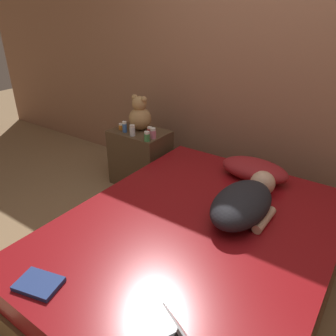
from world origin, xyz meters
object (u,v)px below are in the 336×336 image
(book, at_px, (39,284))
(teddy_bear, at_px, (140,115))
(bottle_clear, at_px, (132,130))
(bottle_orange, at_px, (121,127))
(bottle_pink, at_px, (153,133))
(bottle_green, at_px, (147,136))
(person_lying, at_px, (245,202))
(pillow, at_px, (254,170))
(bottle_red, at_px, (150,131))
(bottle_blue, at_px, (125,127))

(book, bearing_deg, teddy_bear, 114.00)
(bottle_clear, bearing_deg, bottle_orange, 162.35)
(bottle_pink, xyz_separation_m, book, (0.52, -1.59, -0.17))
(book, bearing_deg, bottle_green, 109.05)
(bottle_green, xyz_separation_m, book, (0.52, -1.51, -0.16))
(person_lying, xyz_separation_m, bottle_orange, (-1.48, 0.47, 0.06))
(bottle_pink, bearing_deg, bottle_green, -92.47)
(bottle_green, bearing_deg, person_lying, -19.22)
(pillow, distance_m, person_lying, 0.53)
(person_lying, height_order, teddy_bear, teddy_bear)
(pillow, height_order, teddy_bear, teddy_bear)
(person_lying, bearing_deg, bottle_pink, 157.35)
(bottle_red, bearing_deg, bottle_green, -59.77)
(pillow, xyz_separation_m, person_lying, (0.14, -0.51, 0.02))
(pillow, xyz_separation_m, bottle_clear, (-1.15, -0.10, 0.11))
(person_lying, height_order, bottle_pink, bottle_pink)
(teddy_bear, xyz_separation_m, bottle_pink, (0.24, -0.11, -0.10))
(bottle_clear, relative_size, bottle_pink, 1.07)
(person_lying, relative_size, bottle_orange, 12.28)
(bottle_red, xyz_separation_m, bottle_orange, (-0.30, -0.06, -0.01))
(teddy_bear, height_order, bottle_green, teddy_bear)
(bottle_green, bearing_deg, teddy_bear, 140.59)
(bottle_red, distance_m, bottle_orange, 0.31)
(person_lying, height_order, book, person_lying)
(teddy_bear, bearing_deg, bottle_orange, -143.06)
(pillow, height_order, bottle_clear, bottle_clear)
(pillow, distance_m, bottle_blue, 1.27)
(person_lying, bearing_deg, teddy_bear, 156.97)
(bottle_pink, relative_size, book, 0.40)
(teddy_bear, height_order, bottle_clear, teddy_bear)
(bottle_clear, xyz_separation_m, bottle_red, (0.11, 0.12, -0.02))
(pillow, relative_size, bottle_clear, 5.09)
(bottle_clear, height_order, bottle_orange, bottle_clear)
(pillow, relative_size, book, 2.17)
(bottle_pink, bearing_deg, bottle_clear, -163.26)
(book, bearing_deg, bottle_orange, 119.57)
(bottle_red, height_order, bottle_orange, bottle_red)
(teddy_bear, xyz_separation_m, bottle_blue, (-0.07, -0.14, -0.09))
(pillow, distance_m, teddy_bear, 1.21)
(bottle_blue, distance_m, bottle_pink, 0.32)
(bottle_blue, bearing_deg, bottle_clear, -13.33)
(book, bearing_deg, bottle_pink, 108.01)
(teddy_bear, bearing_deg, bottle_red, -18.18)
(bottle_clear, distance_m, bottle_orange, 0.21)
(person_lying, bearing_deg, pillow, 105.52)
(bottle_clear, height_order, bottle_pink, bottle_clear)
(bottle_pink, height_order, book, bottle_pink)
(person_lying, relative_size, bottle_red, 10.33)
(pillow, relative_size, bottle_orange, 8.80)
(bottle_pink, relative_size, bottle_green, 1.10)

